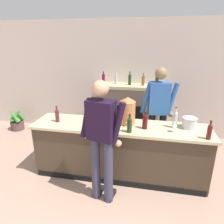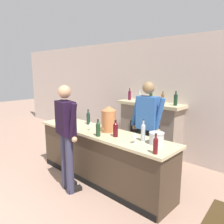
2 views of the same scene
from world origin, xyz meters
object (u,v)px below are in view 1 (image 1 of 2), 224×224
(fireplace_stone, at_px, (128,110))
(wine_bottle_chardonnay_pale, at_px, (145,121))
(wine_bottle_merlot_tall, at_px, (57,115))
(wine_bottle_burgundy_dark, at_px, (90,112))
(wine_glass_mid_counter, at_px, (174,124))
(wine_glass_front_left, at_px, (107,121))
(wine_bottle_port_short, at_px, (175,119))
(potted_plant_corner, at_px, (17,121))
(person_bartender, at_px, (158,112))
(wine_bottle_rose_blush, at_px, (209,131))
(ice_bucket_steel, at_px, (189,123))
(person_customer, at_px, (102,139))
(wine_bottle_cabernet_heavy, at_px, (130,124))
(copper_dispenser, at_px, (127,111))

(fireplace_stone, bearing_deg, wine_bottle_chardonnay_pale, -75.24)
(wine_bottle_merlot_tall, relative_size, wine_bottle_burgundy_dark, 0.92)
(wine_glass_mid_counter, bearing_deg, wine_bottle_chardonnay_pale, 173.75)
(wine_glass_mid_counter, relative_size, wine_glass_front_left, 1.15)
(wine_bottle_chardonnay_pale, relative_size, wine_bottle_port_short, 0.82)
(wine_glass_mid_counter, distance_m, wine_glass_front_left, 1.03)
(potted_plant_corner, distance_m, wine_bottle_burgundy_dark, 2.83)
(person_bartender, distance_m, wine_glass_mid_counter, 0.68)
(wine_bottle_rose_blush, bearing_deg, wine_glass_mid_counter, 161.77)
(fireplace_stone, relative_size, wine_bottle_burgundy_dark, 5.28)
(wine_glass_mid_counter, bearing_deg, wine_bottle_merlot_tall, 178.38)
(potted_plant_corner, xyz_separation_m, wine_glass_mid_counter, (3.83, -1.48, 0.81))
(potted_plant_corner, bearing_deg, wine_bottle_burgundy_dark, -26.17)
(person_bartender, xyz_separation_m, wine_glass_front_left, (-0.81, -0.64, 0.02))
(ice_bucket_steel, bearing_deg, person_customer, -149.42)
(ice_bucket_steel, bearing_deg, wine_bottle_burgundy_dark, 177.04)
(person_customer, xyz_separation_m, wine_bottle_burgundy_dark, (-0.41, 0.82, 0.08))
(fireplace_stone, height_order, wine_glass_mid_counter, fireplace_stone)
(ice_bucket_steel, bearing_deg, potted_plant_corner, 162.61)
(wine_bottle_cabernet_heavy, xyz_separation_m, wine_glass_mid_counter, (0.66, 0.14, -0.01))
(wine_bottle_burgundy_dark, distance_m, wine_glass_mid_counter, 1.43)
(potted_plant_corner, relative_size, wine_glass_front_left, 4.23)
(wine_bottle_chardonnay_pale, bearing_deg, person_bartender, 70.34)
(person_bartender, distance_m, wine_bottle_burgundy_dark, 1.24)
(person_customer, relative_size, wine_glass_front_left, 12.15)
(person_bartender, distance_m, wine_bottle_rose_blush, 1.05)
(fireplace_stone, bearing_deg, potted_plant_corner, -175.29)
(potted_plant_corner, height_order, wine_glass_front_left, wine_glass_front_left)
(copper_dispenser, bearing_deg, wine_bottle_burgundy_dark, 172.18)
(person_bartender, distance_m, ice_bucket_steel, 0.65)
(wine_bottle_burgundy_dark, bearing_deg, wine_bottle_rose_blush, -13.20)
(wine_bottle_merlot_tall, height_order, wine_bottle_burgundy_dark, wine_bottle_burgundy_dark)
(wine_bottle_burgundy_dark, bearing_deg, ice_bucket_steel, -2.96)
(person_bartender, xyz_separation_m, copper_dispenser, (-0.51, -0.45, 0.15))
(wine_bottle_merlot_tall, height_order, wine_bottle_cabernet_heavy, wine_bottle_cabernet_heavy)
(ice_bucket_steel, height_order, wine_glass_front_left, ice_bucket_steel)
(person_bartender, bearing_deg, wine_bottle_chardonnay_pale, -109.66)
(potted_plant_corner, height_order, person_customer, person_customer)
(person_customer, relative_size, wine_bottle_port_short, 5.25)
(potted_plant_corner, relative_size, ice_bucket_steel, 2.74)
(ice_bucket_steel, xyz_separation_m, wine_bottle_burgundy_dark, (-1.65, 0.09, 0.05))
(copper_dispenser, xyz_separation_m, wine_bottle_rose_blush, (1.19, -0.34, -0.11))
(person_bartender, bearing_deg, wine_bottle_merlot_tall, -160.71)
(ice_bucket_steel, xyz_separation_m, wine_bottle_merlot_tall, (-2.16, -0.15, 0.04))
(wine_glass_mid_counter, bearing_deg, wine_bottle_port_short, 81.29)
(person_bartender, height_order, wine_bottle_cabernet_heavy, person_bartender)
(wine_bottle_merlot_tall, height_order, wine_glass_mid_counter, wine_bottle_merlot_tall)
(wine_bottle_burgundy_dark, relative_size, wine_bottle_cabernet_heavy, 1.06)
(wine_bottle_chardonnay_pale, height_order, wine_glass_front_left, wine_bottle_chardonnay_pale)
(potted_plant_corner, xyz_separation_m, copper_dispenser, (3.10, -1.29, 0.92))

